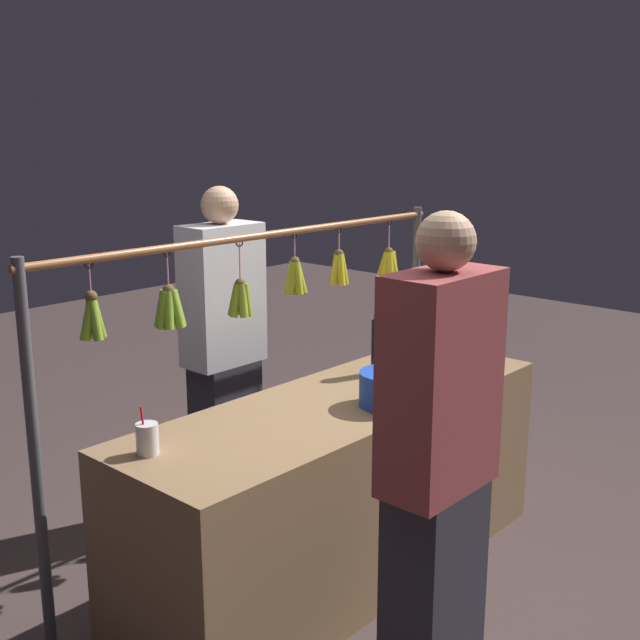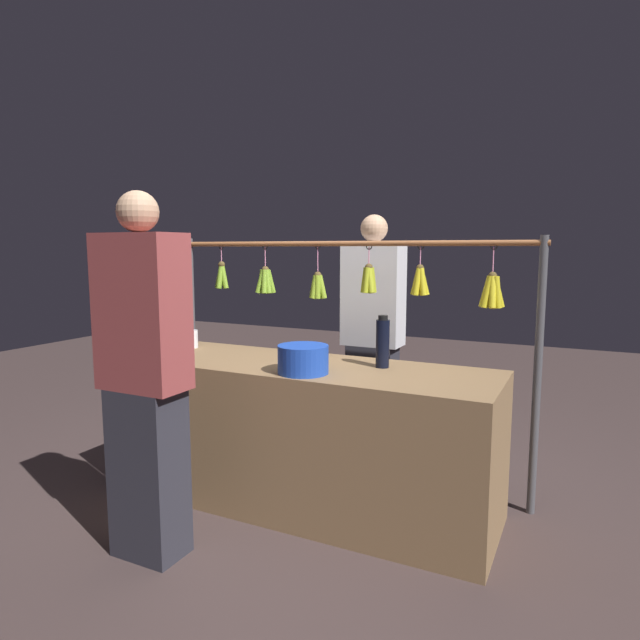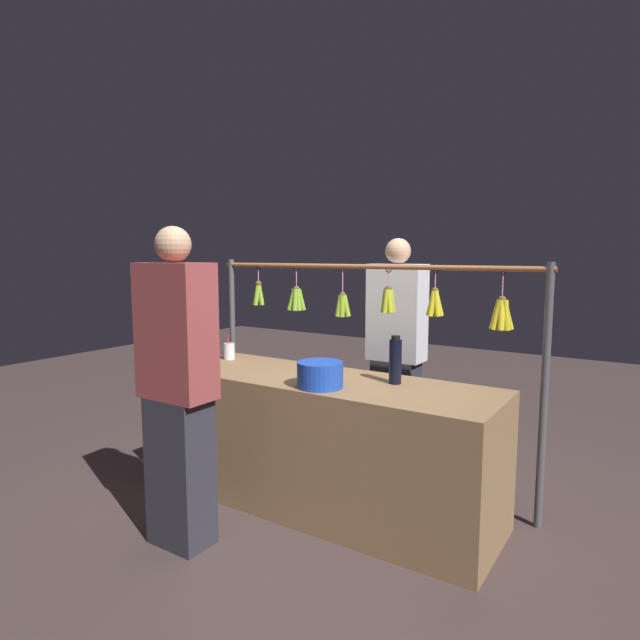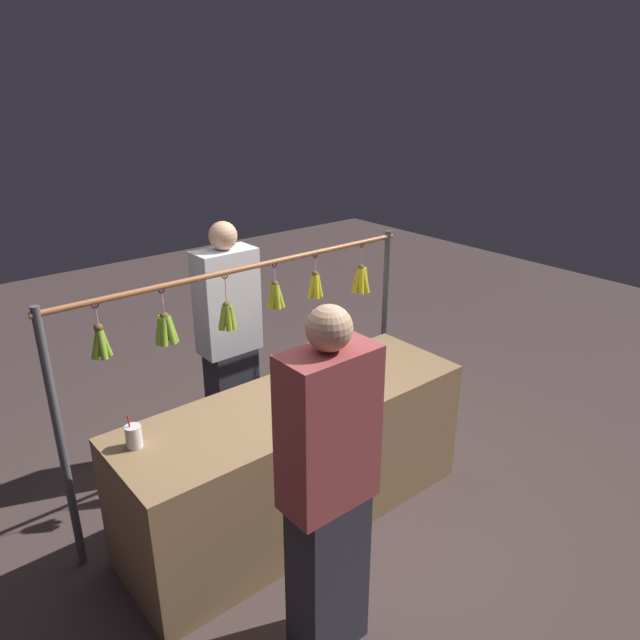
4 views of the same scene
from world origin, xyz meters
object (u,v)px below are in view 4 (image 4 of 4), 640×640
Objects in this scene: drink_cup at (134,436)px; vendor_person at (230,346)px; customer_person at (328,494)px; blue_bucket at (331,395)px; water_bottle at (337,351)px.

vendor_person reaches higher than drink_cup.
customer_person reaches higher than vendor_person.
drink_cup is at bearing -18.21° from blue_bucket.
blue_bucket is (0.32, 0.31, -0.06)m from water_bottle.
drink_cup reaches higher than blue_bucket.
drink_cup is 0.11× the size of vendor_person.
blue_bucket is 0.15× the size of customer_person.
water_bottle is at bearing 114.53° from vendor_person.
water_bottle is 0.45m from blue_bucket.
customer_person is at bearing 72.72° from vendor_person.
water_bottle is 1.58× the size of drink_cup.
vendor_person is (-0.97, -0.70, -0.04)m from drink_cup.
vendor_person reaches higher than water_bottle.
blue_bucket is 1.46× the size of drink_cup.
vendor_person is at bearing -144.06° from drink_cup.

